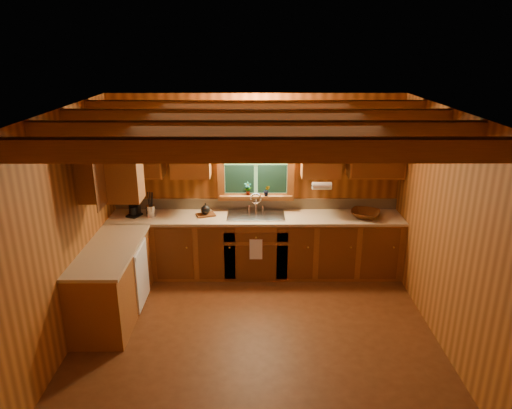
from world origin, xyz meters
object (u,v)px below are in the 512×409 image
object	(u,v)px
wicker_basket	(365,214)
cutting_board	(206,215)
sink	(256,218)
coffee_maker	(134,206)

from	to	relation	value
wicker_basket	cutting_board	bearing A→B (deg)	177.94
cutting_board	wicker_basket	size ratio (longest dim) A/B	0.63
sink	wicker_basket	bearing A→B (deg)	-2.90
sink	cutting_board	world-z (taller)	sink
coffee_maker	wicker_basket	xyz separation A→B (m)	(3.31, -0.09, -0.09)
sink	wicker_basket	size ratio (longest dim) A/B	2.00
cutting_board	wicker_basket	distance (m)	2.28
cutting_board	sink	bearing A→B (deg)	-20.87
sink	coffee_maker	distance (m)	1.76
coffee_maker	cutting_board	xyz separation A→B (m)	(1.03, -0.01, -0.13)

